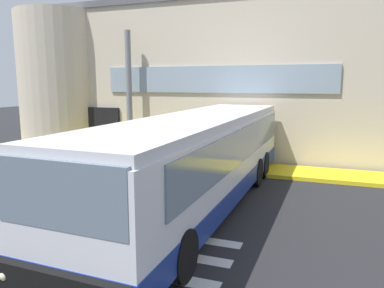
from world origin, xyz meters
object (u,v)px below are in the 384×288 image
Objects in this scene: passenger_near_column at (139,139)px; passenger_by_doorway at (157,140)px; bus_main_foreground at (199,162)px; entry_support_column at (129,94)px.

passenger_by_doorway is at bearing -6.15° from passenger_near_column.
bus_main_foreground is 5.99m from passenger_by_doorway.
bus_main_foreground reaches higher than passenger_near_column.
passenger_by_doorway is (1.00, -0.11, 0.03)m from passenger_near_column.
passenger_near_column is at bearing 133.45° from bus_main_foreground.
passenger_near_column is (0.80, -0.62, -2.03)m from entry_support_column.
passenger_near_column is at bearing -37.79° from entry_support_column.
entry_support_column is 2.79m from passenger_by_doorway.
bus_main_foreground is (5.42, -5.50, -1.78)m from entry_support_column.
entry_support_column is at bearing 134.60° from bus_main_foreground.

